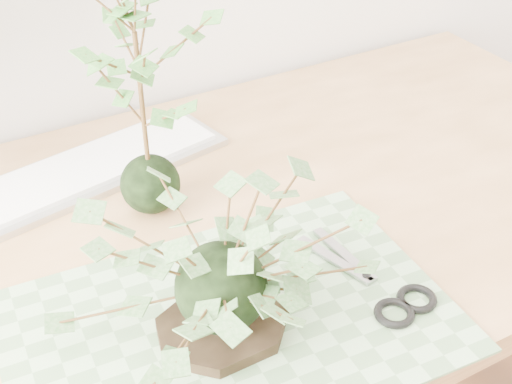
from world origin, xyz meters
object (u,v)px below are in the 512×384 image
Objects in this scene: maple_kokedama at (136,48)px; keyboard at (79,174)px; ivy_kokedama at (220,253)px; desk at (172,287)px.

maple_kokedama is 0.72× the size of keyboard.
ivy_kokedama is 0.29m from maple_kokedama.
ivy_kokedama is at bearing -95.00° from maple_kokedama.
maple_kokedama reaches higher than desk.
keyboard is at bearing 118.48° from maple_kokedama.
maple_kokedama is (0.02, 0.26, 0.12)m from ivy_kokedama.
desk is 0.34m from maple_kokedama.
keyboard is (-0.06, 0.19, 0.10)m from desk.
desk is 3.36× the size of keyboard.
ivy_kokedama is at bearing -94.17° from desk.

